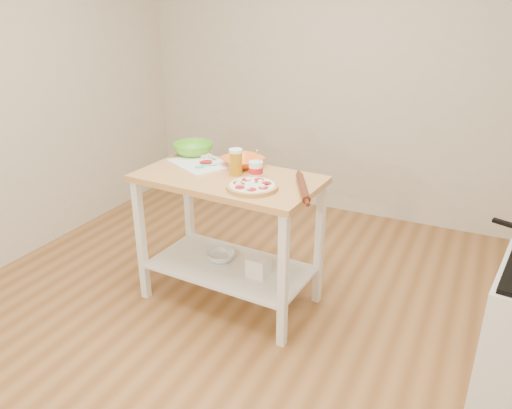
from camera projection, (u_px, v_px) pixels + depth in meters
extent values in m
cube|color=olive|center=(228.00, 342.00, 3.04)|extent=(4.00, 4.50, 0.02)
cube|color=beige|center=(349.00, 68.00, 4.38)|extent=(4.00, 0.02, 2.70)
cube|color=tan|center=(228.00, 179.00, 3.12)|extent=(1.18, 0.69, 0.04)
cube|color=white|center=(230.00, 267.00, 3.36)|extent=(1.10, 0.63, 0.02)
cube|color=white|center=(141.00, 241.00, 3.32)|extent=(0.05, 0.05, 0.86)
cube|color=white|center=(189.00, 213.00, 3.75)|extent=(0.05, 0.05, 0.86)
cube|color=white|center=(283.00, 283.00, 2.84)|extent=(0.05, 0.05, 0.86)
cube|color=white|center=(319.00, 245.00, 3.27)|extent=(0.05, 0.05, 0.86)
cube|color=black|center=(512.00, 226.00, 2.27)|extent=(0.17, 0.09, 0.02)
cylinder|color=tan|center=(252.00, 188.00, 2.90)|extent=(0.30, 0.30, 0.02)
cylinder|color=tan|center=(252.00, 186.00, 2.90)|extent=(0.30, 0.30, 0.01)
cylinder|color=white|center=(252.00, 185.00, 2.90)|extent=(0.27, 0.27, 0.01)
cylinder|color=#AD1519|center=(267.00, 183.00, 2.91)|extent=(0.06, 0.06, 0.01)
cylinder|color=#AD1519|center=(259.00, 180.00, 2.96)|extent=(0.06, 0.06, 0.01)
cylinder|color=#AD1519|center=(247.00, 180.00, 2.97)|extent=(0.06, 0.06, 0.01)
cylinder|color=#AD1519|center=(238.00, 183.00, 2.92)|extent=(0.06, 0.06, 0.01)
cylinder|color=#AD1519|center=(240.00, 187.00, 2.85)|extent=(0.06, 0.06, 0.01)
cylinder|color=#AD1519|center=(251.00, 190.00, 2.81)|extent=(0.06, 0.06, 0.01)
cylinder|color=#AD1519|center=(263.00, 188.00, 2.84)|extent=(0.06, 0.06, 0.01)
sphere|color=white|center=(260.00, 182.00, 2.93)|extent=(0.04, 0.04, 0.04)
sphere|color=white|center=(248.00, 180.00, 2.96)|extent=(0.04, 0.04, 0.04)
sphere|color=white|center=(239.00, 184.00, 2.90)|extent=(0.04, 0.04, 0.04)
sphere|color=white|center=(248.00, 189.00, 2.83)|extent=(0.04, 0.04, 0.04)
sphere|color=white|center=(262.00, 187.00, 2.85)|extent=(0.04, 0.04, 0.04)
plane|color=#19580F|center=(267.00, 184.00, 2.89)|extent=(0.03, 0.03, 0.00)
plane|color=#19580F|center=(256.00, 182.00, 2.92)|extent=(0.03, 0.03, 0.00)
plane|color=#19580F|center=(247.00, 180.00, 2.95)|extent=(0.04, 0.04, 0.00)
plane|color=#19580F|center=(243.00, 184.00, 2.90)|extent=(0.03, 0.03, 0.00)
cube|color=white|center=(201.00, 164.00, 3.32)|extent=(0.49, 0.45, 0.01)
cube|color=#F4EACC|center=(200.00, 155.00, 3.44)|extent=(0.03, 0.03, 0.02)
cube|color=#F4EACC|center=(203.00, 156.00, 3.41)|extent=(0.03, 0.03, 0.02)
cube|color=#F4EACC|center=(206.00, 157.00, 3.39)|extent=(0.03, 0.03, 0.02)
cube|color=#F4EACC|center=(205.00, 154.00, 3.46)|extent=(0.03, 0.03, 0.02)
cube|color=#F4EACC|center=(207.00, 155.00, 3.43)|extent=(0.03, 0.03, 0.02)
cube|color=#F4EACC|center=(210.00, 156.00, 3.41)|extent=(0.03, 0.03, 0.02)
cylinder|color=#AD1519|center=(205.00, 162.00, 3.31)|extent=(0.07, 0.07, 0.01)
cylinder|color=#AD1519|center=(206.00, 162.00, 3.30)|extent=(0.07, 0.07, 0.01)
cylinder|color=#AD1519|center=(207.00, 162.00, 3.29)|extent=(0.07, 0.07, 0.01)
cube|color=#46C8B7|center=(199.00, 167.00, 3.22)|extent=(0.07, 0.06, 0.01)
cylinder|color=#46C8B7|center=(210.00, 165.00, 3.26)|extent=(0.09, 0.07, 0.01)
cube|color=silver|center=(208.00, 157.00, 3.42)|extent=(0.18, 0.08, 0.00)
cube|color=black|center=(195.00, 153.00, 3.50)|extent=(0.10, 0.05, 0.01)
imported|color=orange|center=(243.00, 162.00, 3.27)|extent=(0.34, 0.34, 0.06)
imported|color=#58B829|center=(193.00, 149.00, 3.49)|extent=(0.35, 0.35, 0.09)
cylinder|color=#B37E0E|center=(236.00, 164.00, 3.10)|extent=(0.08, 0.08, 0.15)
cylinder|color=white|center=(236.00, 151.00, 3.07)|extent=(0.08, 0.08, 0.02)
cylinder|color=white|center=(256.00, 170.00, 3.06)|extent=(0.09, 0.09, 0.11)
cylinder|color=red|center=(256.00, 170.00, 3.06)|extent=(0.09, 0.09, 0.04)
cylinder|color=silver|center=(259.00, 158.00, 3.02)|extent=(0.01, 0.06, 0.11)
cylinder|color=#552413|center=(303.00, 188.00, 2.86)|extent=(0.22, 0.37, 0.05)
imported|color=silver|center=(220.00, 256.00, 3.41)|extent=(0.25, 0.25, 0.06)
cube|color=white|center=(259.00, 266.00, 3.22)|extent=(0.14, 0.14, 0.13)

